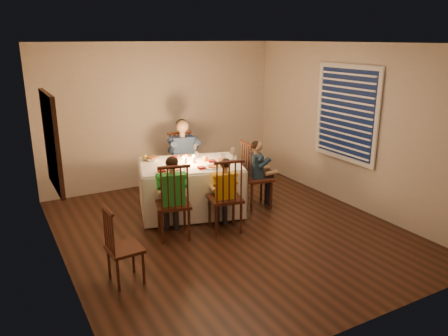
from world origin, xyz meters
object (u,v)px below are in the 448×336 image
child_teal (256,206)px  serving_bowl (152,159)px  chair_near_right (225,230)px  adult (184,194)px  child_yellow (225,230)px  chair_end (256,206)px  dining_table (190,177)px  chair_adult (184,194)px  chair_near_left (174,237)px  child_green (174,237)px  chair_extra (127,281)px

child_teal → serving_bowl: size_ratio=5.27×
chair_near_right → adult: size_ratio=0.82×
child_yellow → serving_bowl: size_ratio=5.16×
child_teal → serving_bowl: (-1.50, 0.71, 0.83)m
chair_end → child_yellow: size_ratio=1.02×
adult → serving_bowl: (-0.69, -0.38, 0.83)m
dining_table → adult: 1.00m
dining_table → adult: (0.23, 0.78, -0.57)m
serving_bowl → child_teal: bearing=-25.2°
adult → child_teal: adult is taller
dining_table → chair_adult: size_ratio=1.63×
chair_near_left → child_green: child_green is taller
chair_near_right → serving_bowl: (-0.60, 1.28, 0.83)m
chair_adult → serving_bowl: (-0.69, -0.38, 0.83)m
child_yellow → child_teal: size_ratio=0.98×
adult → child_green: size_ratio=1.14×
chair_adult → chair_end: size_ratio=1.00×
child_teal → chair_end: bearing=0.0°
child_green → serving_bowl: 1.41m
chair_adult → chair_near_left: (-0.82, -1.51, 0.00)m
child_teal → child_yellow: bearing=130.3°
chair_near_left → dining_table: bearing=-115.4°
chair_near_left → adult: 1.72m
chair_near_left → chair_extra: chair_near_left is taller
chair_near_left → chair_end: 1.69m
dining_table → chair_near_left: (-0.59, -0.73, -0.57)m
dining_table → child_teal: 1.23m
child_teal → child_green: bearing=112.8°
adult → chair_extra: bearing=-119.4°
chair_adult → chair_extra: bearing=-119.4°
child_yellow → chair_adult: bearing=-81.1°
child_green → chair_adult: bearing=-104.9°
serving_bowl → chair_extra: bearing=-118.5°
chair_near_right → child_yellow: 0.00m
chair_near_left → serving_bowl: (0.13, 1.13, 0.83)m
chair_near_right → chair_extra: chair_near_right is taller
child_green → serving_bowl: (0.13, 1.13, 0.83)m
chair_extra → serving_bowl: (1.05, 1.94, 0.83)m
child_yellow → dining_table: bearing=-69.1°
chair_near_right → serving_bowl: bearing=-52.8°
chair_extra → child_yellow: child_yellow is taller
child_yellow → serving_bowl: (-0.60, 1.28, 0.83)m
chair_near_left → chair_end: bearing=-151.7°
chair_adult → child_green: child_green is taller
dining_table → chair_near_right: 1.05m
chair_extra → child_green: (0.92, 0.81, 0.00)m
chair_extra → chair_near_left: bearing=-52.2°
chair_extra → child_green: size_ratio=0.79×
dining_table → child_green: size_ratio=1.53×
chair_extra → child_yellow: (1.65, 0.67, 0.00)m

